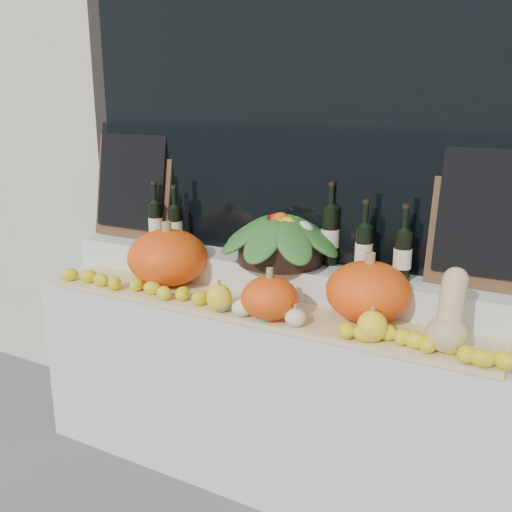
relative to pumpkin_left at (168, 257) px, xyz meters
The scene contains 18 objects.
storefront_facade 1.52m from the pumpkin_left, 57.05° to the left, with size 7.00×0.94×4.50m.
display_sill 0.78m from the pumpkin_left, ahead, with size 2.30×0.55×0.88m, color silver.
rear_tier 0.54m from the pumpkin_left, 21.91° to the left, with size 2.30×0.25×0.16m, color silver.
straw_bedding 0.53m from the pumpkin_left, ahead, with size 2.10×0.32×0.03m, color tan.
pumpkin_left is the anchor object (origin of this frame).
pumpkin_right 1.00m from the pumpkin_left, ahead, with size 0.35×0.35×0.25m, color #FF530D.
pumpkin_center 0.66m from the pumpkin_left, 14.28° to the right, with size 0.24×0.24×0.18m, color #FF530D.
butternut_squash 1.35m from the pumpkin_left, ahead, with size 0.15×0.21×0.29m.
decorative_gourds 0.70m from the pumpkin_left, 15.87° to the right, with size 0.78×0.12×0.14m.
lemon_heap 0.54m from the pumpkin_left, 20.19° to the right, with size 2.20×0.16×0.06m, color yellow, non-canonical shape.
produce_bowl 0.56m from the pumpkin_left, 19.85° to the left, with size 0.61×0.61×0.25m.
wine_bottle_far_left 0.31m from the pumpkin_left, 138.62° to the left, with size 0.08×0.08×0.33m.
wine_bottle_near_left 0.24m from the pumpkin_left, 116.05° to the left, with size 0.08×0.08×0.32m.
wine_bottle_tall 0.79m from the pumpkin_left, 20.72° to the left, with size 0.08×0.08×0.38m.
wine_bottle_near_right 0.94m from the pumpkin_left, 11.96° to the left, with size 0.08×0.08×0.33m.
wine_bottle_far_right 1.11m from the pumpkin_left, ahead, with size 0.08×0.08×0.33m.
chalkboard_left 0.59m from the pumpkin_left, 147.84° to the left, with size 0.50×0.14×0.61m.
chalkboard_right 1.48m from the pumpkin_left, 10.53° to the left, with size 0.50×0.14×0.61m.
Camera 1 is at (1.15, -0.65, 1.79)m, focal length 40.00 mm.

